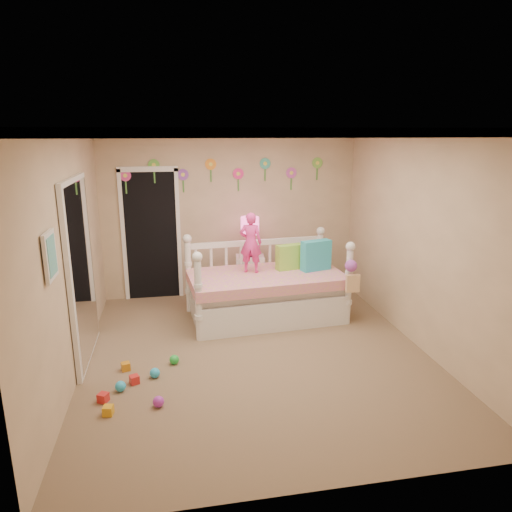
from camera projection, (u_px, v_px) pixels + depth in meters
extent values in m
cube|color=#7F684C|center=(257.00, 354.00, 5.58)|extent=(4.00, 4.50, 0.01)
cube|color=white|center=(257.00, 129.00, 4.91)|extent=(4.00, 4.50, 0.01)
cube|color=tan|center=(231.00, 215.00, 7.38)|extent=(4.00, 0.01, 2.60)
cube|color=tan|center=(70.00, 257.00, 4.89)|extent=(0.01, 4.50, 2.60)
cube|color=tan|center=(420.00, 241.00, 5.59)|extent=(0.01, 4.50, 2.60)
cube|color=#25ABBC|center=(316.00, 255.00, 6.62)|extent=(0.45, 0.26, 0.43)
cube|color=#91D641|center=(289.00, 257.00, 6.67)|extent=(0.40, 0.22, 0.36)
imported|color=#F53798|center=(251.00, 243.00, 6.46)|extent=(0.36, 0.29, 0.85)
cube|color=white|center=(250.00, 278.00, 7.26)|extent=(0.47, 0.38, 0.72)
sphere|color=#FA217C|center=(250.00, 251.00, 7.15)|extent=(0.17, 0.17, 0.17)
cylinder|color=#FA217C|center=(250.00, 240.00, 7.10)|extent=(0.03, 0.03, 0.35)
cylinder|color=#FF4CA2|center=(250.00, 225.00, 7.04)|extent=(0.28, 0.28, 0.26)
cube|color=black|center=(151.00, 234.00, 7.21)|extent=(0.90, 0.04, 2.07)
cube|color=white|center=(81.00, 271.00, 5.25)|extent=(0.07, 1.30, 2.10)
cube|color=white|center=(50.00, 256.00, 3.98)|extent=(0.05, 0.34, 0.42)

